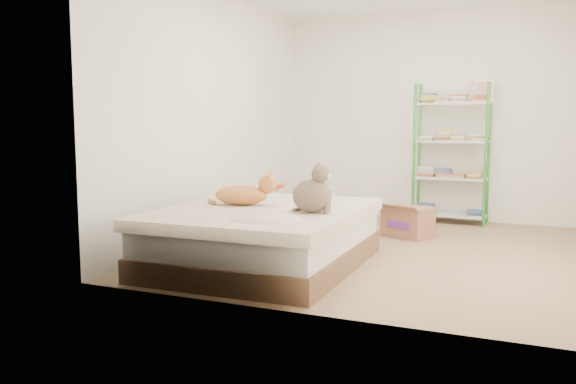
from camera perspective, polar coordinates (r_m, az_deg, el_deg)
The scene contains 7 objects.
room at distance 5.88m, azimuth 9.49°, elevation 7.02°, with size 3.81×4.21×2.61m.
bed at distance 5.31m, azimuth -2.29°, elevation -4.21°, with size 1.65×2.04×0.51m.
orange_cat at distance 5.43m, azimuth -4.40°, elevation -0.03°, with size 0.56×0.30×0.23m, color #EA814E, non-canonical shape.
grey_cat at distance 4.97m, azimuth 2.27°, elevation 0.33°, with size 0.29×0.35×0.40m, color #7F6556, non-canonical shape.
shelf_unit at distance 7.68m, azimuth 15.08°, elevation 3.67°, with size 0.90×0.36×1.74m.
cardboard_box at distance 6.73m, azimuth 11.14°, elevation -2.75°, with size 0.56×0.57×0.38m.
white_bin at distance 8.03m, azimuth 3.64°, elevation -0.85°, with size 0.41×0.39×0.39m.
Camera 1 is at (1.43, -5.71, 1.28)m, focal length 38.00 mm.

